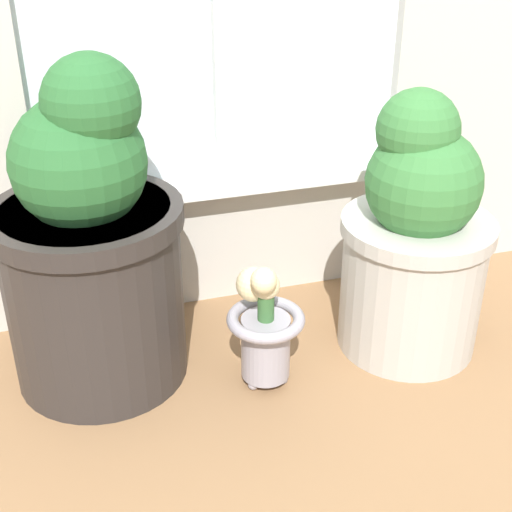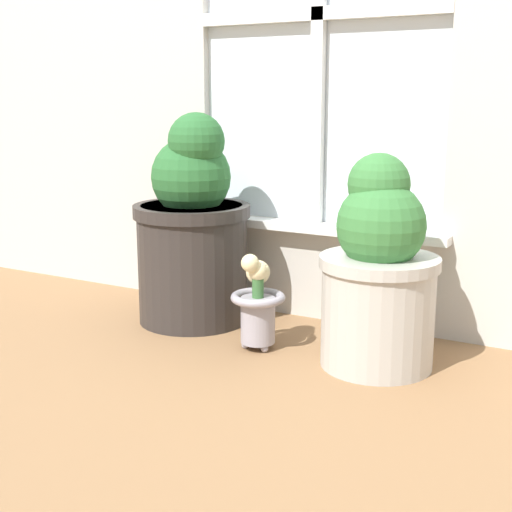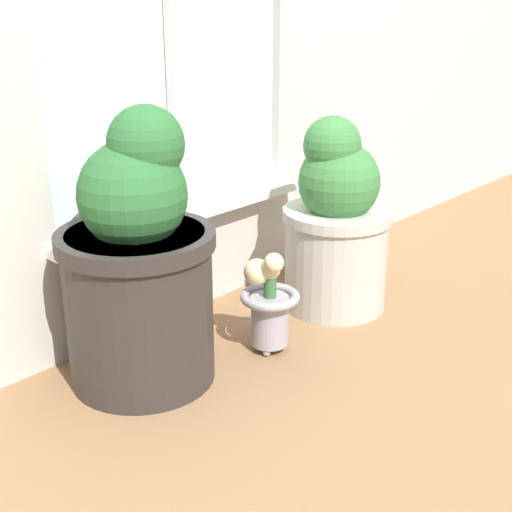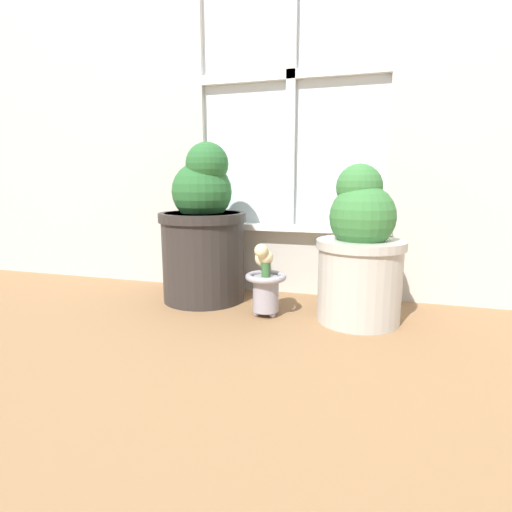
# 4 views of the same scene
# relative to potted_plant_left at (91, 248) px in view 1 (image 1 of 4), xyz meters

# --- Properties ---
(ground_plane) EXTENTS (10.00, 10.00, 0.00)m
(ground_plane) POSITION_rel_potted_plant_left_xyz_m (0.30, -0.37, -0.27)
(ground_plane) COLOR olive
(potted_plant_left) EXTENTS (0.34, 0.34, 0.60)m
(potted_plant_left) POSITION_rel_potted_plant_left_xyz_m (0.00, 0.00, 0.00)
(potted_plant_left) COLOR #2D2826
(potted_plant_left) RESTS_ON ground_plane
(potted_plant_right) EXTENTS (0.29, 0.29, 0.52)m
(potted_plant_right) POSITION_rel_potted_plant_left_xyz_m (0.59, -0.08, -0.03)
(potted_plant_right) COLOR #B7B2A8
(potted_plant_right) RESTS_ON ground_plane
(flower_vase) EXTENTS (0.14, 0.14, 0.26)m
(flower_vase) POSITION_rel_potted_plant_left_xyz_m (0.28, -0.12, -0.14)
(flower_vase) COLOR #99939E
(flower_vase) RESTS_ON ground_plane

